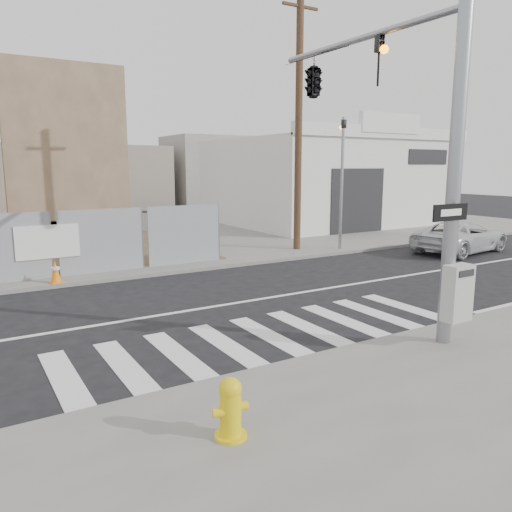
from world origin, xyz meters
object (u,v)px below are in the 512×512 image
signal_pole (353,104)px  suv (461,237)px  fire_hydrant (230,408)px  auto_shop (326,181)px  traffic_cone_d (55,272)px

signal_pole → suv: bearing=22.7°
signal_pole → fire_hydrant: (-5.11, -3.66, -4.28)m
auto_shop → fire_hydrant: 25.07m
auto_shop → suv: bearing=-99.8°
signal_pole → auto_shop: size_ratio=0.58×
auto_shop → traffic_cone_d: size_ratio=18.31×
auto_shop → traffic_cone_d: (-16.96, -8.75, -2.10)m
signal_pole → suv: size_ratio=1.53×
signal_pole → auto_shop: 19.04m
fire_hydrant → suv: 16.60m
signal_pole → fire_hydrant: signal_pole is taller
signal_pole → auto_shop: bearing=52.5°
fire_hydrant → auto_shop: bearing=64.2°
signal_pole → fire_hydrant: bearing=-144.4°
fire_hydrant → traffic_cone_d: bearing=107.9°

